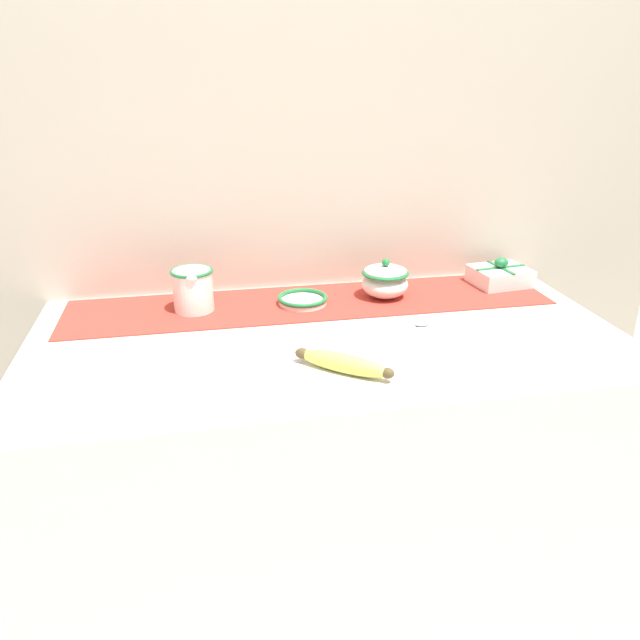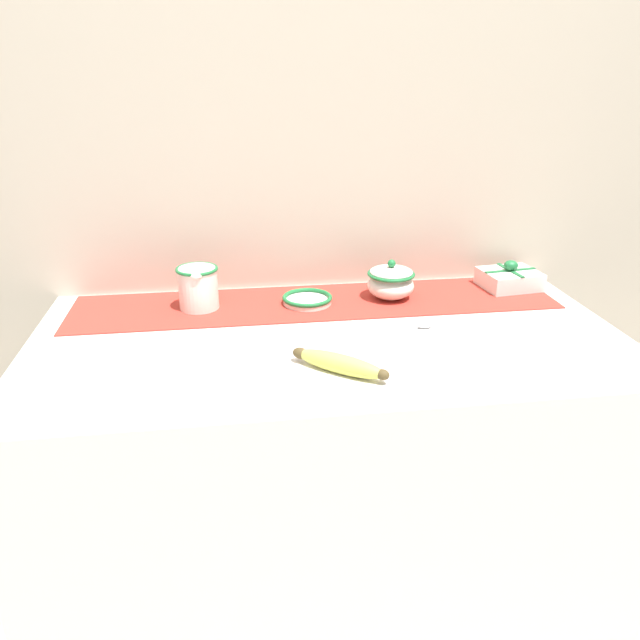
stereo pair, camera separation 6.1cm
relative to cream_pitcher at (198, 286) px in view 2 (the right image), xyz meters
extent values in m
plane|color=#B2A899|center=(0.28, -0.20, -0.96)|extent=(12.00, 12.00, 0.00)
cube|color=silver|center=(0.28, -0.20, -0.51)|extent=(1.28, 0.67, 0.90)
cube|color=#B7AD99|center=(0.28, 0.15, 0.24)|extent=(2.08, 0.04, 2.40)
cube|color=#B23328|center=(0.28, 0.00, -0.06)|extent=(1.18, 0.25, 0.00)
cylinder|color=white|center=(0.00, 0.00, 0.00)|extent=(0.09, 0.09, 0.10)
torus|color=#1E7038|center=(0.00, 0.00, 0.04)|extent=(0.10, 0.10, 0.01)
torus|color=white|center=(0.00, 0.06, 0.00)|extent=(0.05, 0.01, 0.05)
ellipsoid|color=white|center=(0.00, -0.04, 0.04)|extent=(0.03, 0.02, 0.02)
ellipsoid|color=white|center=(0.47, 0.00, -0.02)|extent=(0.12, 0.12, 0.06)
torus|color=#1E7038|center=(0.47, 0.00, 0.01)|extent=(0.12, 0.12, 0.01)
ellipsoid|color=white|center=(0.47, 0.00, 0.01)|extent=(0.11, 0.11, 0.02)
sphere|color=#1E7038|center=(0.47, 0.00, 0.04)|extent=(0.02, 0.02, 0.02)
cylinder|color=white|center=(0.26, -0.01, -0.05)|extent=(0.12, 0.12, 0.01)
torus|color=#1E7038|center=(0.26, -0.01, -0.04)|extent=(0.12, 0.12, 0.01)
ellipsoid|color=#CCD156|center=(0.28, -0.38, -0.04)|extent=(0.17, 0.15, 0.04)
ellipsoid|color=brown|center=(0.21, -0.32, -0.04)|extent=(0.04, 0.04, 0.02)
ellipsoid|color=brown|center=(0.34, -0.43, -0.04)|extent=(0.03, 0.03, 0.02)
cube|color=#B7B7BC|center=(0.41, -0.20, -0.06)|extent=(0.15, 0.02, 0.00)
ellipsoid|color=#B7B7BC|center=(0.50, -0.19, -0.05)|extent=(0.04, 0.03, 0.01)
cube|color=silver|center=(-0.22, -0.39, -0.05)|extent=(0.16, 0.16, 0.02)
cube|color=silver|center=(0.80, 0.03, -0.03)|extent=(0.15, 0.14, 0.04)
cube|color=#1E6B38|center=(0.80, 0.03, -0.01)|extent=(0.14, 0.03, 0.00)
cube|color=#1E6B38|center=(0.80, 0.03, -0.01)|extent=(0.02, 0.12, 0.00)
ellipsoid|color=#1E6B38|center=(0.80, 0.03, 0.00)|extent=(0.04, 0.03, 0.03)
camera|label=1|loc=(0.03, -1.41, 0.49)|focal=35.00mm
camera|label=2|loc=(0.09, -1.42, 0.49)|focal=35.00mm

